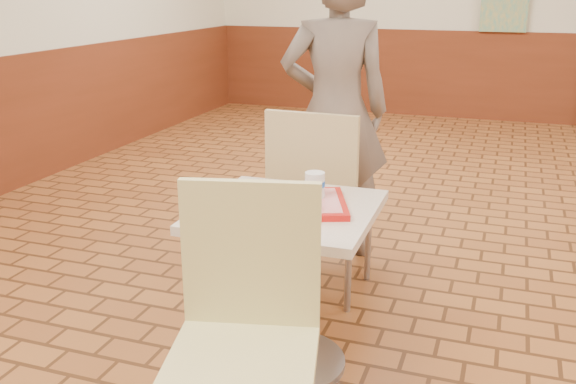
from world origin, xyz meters
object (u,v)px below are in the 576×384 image
(serving_tray, at_px, (288,204))
(chair_main_front, at_px, (246,324))
(customer, at_px, (335,112))
(chair_main_back, at_px, (319,195))
(ring_donut, at_px, (273,192))
(main_table, at_px, (288,261))
(paper_cup, at_px, (315,184))
(long_john_donut, at_px, (298,203))

(serving_tray, bearing_deg, chair_main_front, -82.85)
(customer, relative_size, serving_tray, 3.81)
(chair_main_back, height_order, customer, customer)
(customer, xyz_separation_m, serving_tray, (0.15, -1.22, -0.13))
(chair_main_front, bearing_deg, chair_main_back, 83.07)
(chair_main_back, xyz_separation_m, customer, (-0.08, 0.58, 0.30))
(chair_main_front, distance_m, ring_donut, 0.68)
(customer, bearing_deg, serving_tray, 76.28)
(main_table, bearing_deg, chair_main_back, 95.97)
(chair_main_front, xyz_separation_m, chair_main_back, (-0.14, 1.24, 0.01))
(chair_main_front, height_order, chair_main_back, chair_main_back)
(chair_main_back, bearing_deg, ring_donut, 91.49)
(serving_tray, bearing_deg, main_table, -90.00)
(chair_main_back, bearing_deg, paper_cup, 106.84)
(ring_donut, xyz_separation_m, long_john_donut, (0.14, -0.10, 0.01))
(paper_cup, bearing_deg, long_john_donut, -97.25)
(chair_main_front, distance_m, paper_cup, 0.72)
(customer, distance_m, long_john_donut, 1.32)
(chair_main_front, relative_size, paper_cup, 9.61)
(chair_main_front, bearing_deg, long_john_donut, 77.69)
(ring_donut, height_order, long_john_donut, long_john_donut)
(chair_main_back, distance_m, paper_cup, 0.63)
(main_table, relative_size, chair_main_back, 0.72)
(paper_cup, bearing_deg, serving_tray, -139.08)
(serving_tray, bearing_deg, ring_donut, 159.00)
(main_table, relative_size, chair_main_front, 0.73)
(serving_tray, height_order, long_john_donut, long_john_donut)
(serving_tray, xyz_separation_m, long_john_donut, (0.06, -0.08, 0.04))
(chair_main_front, xyz_separation_m, paper_cup, (0.01, 0.68, 0.24))
(chair_main_back, relative_size, long_john_donut, 5.70)
(long_john_donut, bearing_deg, chair_main_front, -88.84)
(long_john_donut, bearing_deg, paper_cup, 82.75)
(ring_donut, xyz_separation_m, paper_cup, (0.16, 0.05, 0.03))
(chair_main_front, distance_m, long_john_donut, 0.57)
(customer, bearing_deg, main_table, 76.28)
(customer, xyz_separation_m, paper_cup, (0.23, -1.15, -0.06))
(chair_main_back, relative_size, paper_cup, 9.76)
(chair_main_back, xyz_separation_m, ring_donut, (-0.00, -0.61, 0.20))
(main_table, height_order, paper_cup, paper_cup)
(chair_main_back, distance_m, ring_donut, 0.64)
(long_john_donut, bearing_deg, ring_donut, 142.40)
(customer, xyz_separation_m, long_john_donut, (0.21, -1.30, -0.09))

